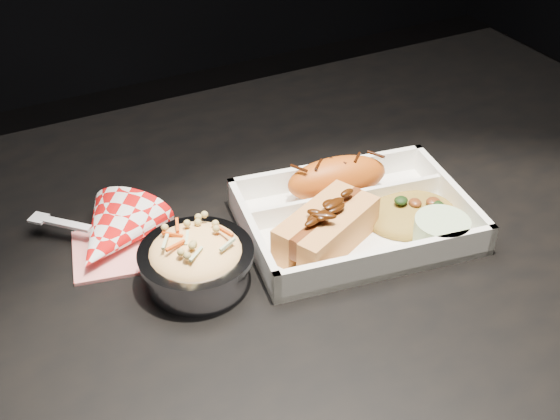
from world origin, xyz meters
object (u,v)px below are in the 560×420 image
(dining_table, at_px, (308,300))
(foil_coleslaw_cup, at_px, (196,259))
(napkin_fork, at_px, (111,236))
(hotdog, at_px, (327,226))
(fried_pastry, at_px, (337,178))
(food_tray, at_px, (354,221))

(dining_table, height_order, foil_coleslaw_cup, foil_coleslaw_cup)
(foil_coleslaw_cup, relative_size, napkin_fork, 0.78)
(hotdog, bearing_deg, foil_coleslaw_cup, 149.09)
(hotdog, xyz_separation_m, napkin_fork, (-0.21, 0.11, -0.02))
(fried_pastry, relative_size, hotdog, 0.91)
(fried_pastry, bearing_deg, hotdog, -127.62)
(dining_table, distance_m, foil_coleslaw_cup, 0.18)
(foil_coleslaw_cup, distance_m, napkin_fork, 0.11)
(fried_pastry, distance_m, hotdog, 0.09)
(food_tray, distance_m, hotdog, 0.06)
(foil_coleslaw_cup, bearing_deg, dining_table, 2.60)
(dining_table, relative_size, foil_coleslaw_cup, 10.18)
(fried_pastry, xyz_separation_m, napkin_fork, (-0.26, 0.03, -0.02))
(napkin_fork, bearing_deg, food_tray, 25.58)
(hotdog, bearing_deg, fried_pastry, 27.37)
(food_tray, distance_m, napkin_fork, 0.27)
(foil_coleslaw_cup, height_order, napkin_fork, same)
(hotdog, relative_size, napkin_fork, 0.89)
(food_tray, xyz_separation_m, fried_pastry, (0.01, 0.05, 0.02))
(dining_table, bearing_deg, foil_coleslaw_cup, -177.40)
(fried_pastry, bearing_deg, napkin_fork, 172.53)
(fried_pastry, bearing_deg, food_tray, -98.86)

